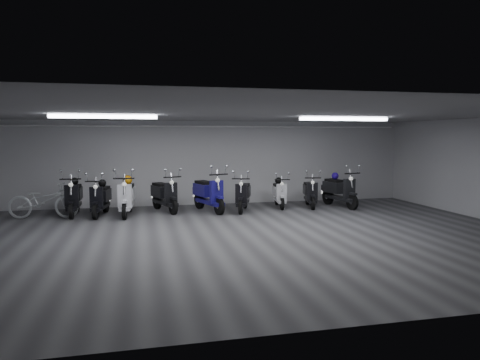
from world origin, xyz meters
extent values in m
cube|color=#3C3C3F|center=(0.00, 0.00, -0.01)|extent=(14.00, 10.00, 0.01)
cube|color=gray|center=(0.00, 0.00, 2.80)|extent=(14.00, 10.00, 0.01)
cube|color=#AFB0B2|center=(0.00, 5.00, 1.40)|extent=(14.00, 0.01, 2.80)
cube|color=#AFB0B2|center=(0.00, -5.00, 1.40)|extent=(14.00, 0.01, 2.80)
cube|color=white|center=(-3.00, 1.00, 2.74)|extent=(2.40, 0.18, 0.08)
cube|color=white|center=(3.00, 1.00, 2.74)|extent=(2.40, 0.18, 0.08)
cylinder|color=white|center=(0.00, 4.92, 2.62)|extent=(13.60, 0.05, 0.05)
imported|color=silver|center=(-4.87, 3.42, 0.61)|extent=(1.97, 0.91, 1.23)
sphere|color=black|center=(2.19, 4.03, 0.85)|extent=(0.23, 0.23, 0.23)
sphere|color=#C67A0B|center=(-2.59, 3.59, 1.02)|extent=(0.28, 0.28, 0.28)
sphere|color=black|center=(-4.11, 3.97, 0.97)|extent=(0.23, 0.23, 0.23)
sphere|color=#200B83|center=(4.03, 3.68, 1.00)|extent=(0.23, 0.23, 0.23)
sphere|color=black|center=(-3.31, 3.72, 0.93)|extent=(0.23, 0.23, 0.23)
camera|label=1|loc=(-2.22, -9.66, 2.28)|focal=32.95mm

